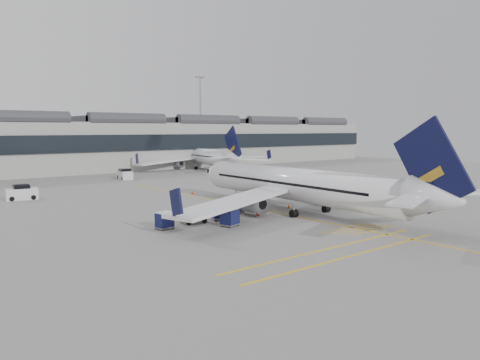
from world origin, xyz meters
TOP-DOWN VIEW (x-y plane):
  - ground at (0.00, 0.00)m, footprint 220.00×220.00m
  - terminal at (0.00, 71.93)m, footprint 200.00×20.45m
  - apron_markings at (10.00, 10.00)m, footprint 0.25×60.00m
  - airliner_main at (12.08, 2.90)m, footprint 36.41×39.84m
  - airliner_far at (37.51, 59.69)m, footprint 34.68×38.18m
  - belt_loader at (8.83, 8.69)m, footprint 5.09×2.98m
  - baggage_cart_a at (6.85, 7.72)m, footprint 1.87×1.68m
  - baggage_cart_b at (1.26, 1.82)m, footprint 2.03×1.83m
  - baggage_cart_c at (2.49, 4.93)m, footprint 2.29×2.12m
  - baggage_cart_d at (-4.37, 4.66)m, footprint 1.70×1.46m
  - ramp_agent_a at (7.91, 5.31)m, footprint 0.74×0.80m
  - ramp_agent_b at (6.78, 4.20)m, footprint 0.99×0.80m
  - pushback_tug at (-0.71, 5.24)m, footprint 2.54×1.77m
  - safety_cone_nose at (10.89, 23.22)m, footprint 0.41×0.41m
  - safety_cone_engine at (13.31, 5.80)m, footprint 0.35×0.35m
  - service_van_left at (-9.97, 33.13)m, footprint 4.15×2.40m
  - service_van_mid at (12.25, 48.66)m, footprint 2.54×4.25m
  - service_van_right at (28.98, 35.68)m, footprint 4.20×4.18m

SIDE VIEW (x-z plane):
  - ground at x=0.00m, z-range 0.00..0.00m
  - apron_markings at x=10.00m, z-range 0.00..0.01m
  - safety_cone_engine at x=13.31m, z-range 0.00..0.48m
  - safety_cone_nose at x=10.89m, z-range 0.00..0.57m
  - pushback_tug at x=-0.71m, z-range -0.07..1.25m
  - belt_loader at x=8.83m, z-range -0.42..1.60m
  - baggage_cart_d at x=-4.37m, z-range 0.06..1.70m
  - baggage_cart_a at x=6.85m, z-range 0.06..1.73m
  - service_van_right at x=28.98m, z-range -0.11..1.92m
  - service_van_left at x=-9.97m, z-range -0.11..1.93m
  - ramp_agent_a at x=7.91m, z-range 0.00..1.84m
  - service_van_mid at x=12.25m, z-range -0.11..1.95m
  - baggage_cart_b at x=1.26m, z-range 0.06..1.85m
  - ramp_agent_b at x=6.78m, z-range 0.00..1.93m
  - baggage_cart_c at x=2.49m, z-range 0.07..2.02m
  - airliner_far at x=37.51m, z-range -2.11..8.11m
  - airliner_main at x=12.08m, z-range -2.18..8.40m
  - terminal at x=0.00m, z-range -0.06..12.34m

